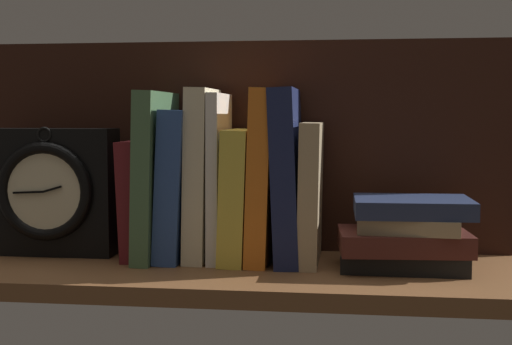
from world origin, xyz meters
The scene contains 13 objects.
ground_plane centered at (0.00, 0.00, -1.25)cm, with size 88.75×28.95×2.50cm, color brown.
back_panel centered at (0.00, 13.87, 16.87)cm, with size 88.75×1.20×33.75cm, color black.
book_maroon_dawkins centered at (-13.54, 4.82, 9.00)cm, with size 2.54×12.32×18.00cm, color maroon.
book_green_romantic centered at (-10.56, 4.82, 12.71)cm, with size 2.82×16.90×25.43cm, color #476B44.
book_blue_modern centered at (-7.03, 4.82, 11.32)cm, with size 3.64×14.44×22.64cm, color #2D4C8E.
book_cream_twain centered at (-3.34, 4.82, 12.93)cm, with size 3.13×12.89×25.87cm, color beige.
book_white_catcher centered at (-0.64, 4.82, 12.56)cm, with size 1.67×12.97×25.12cm, color silver.
book_yellow_seinlanguage centered at (2.35, 4.82, 9.87)cm, with size 3.70×15.21×19.74cm, color gold.
book_orange_pandolfini centered at (6.07, 4.82, 12.88)cm, with size 3.13×15.37×25.75cm, color orange.
book_navy_bierce centered at (9.71, 4.82, 12.89)cm, with size 3.56×15.97×25.79cm, color #192147.
book_tan_shortstories centered at (13.22, 4.82, 10.40)cm, with size 2.85×15.78×20.80cm, color tan.
framed_clock centered at (-27.23, 4.83, 9.99)cm, with size 19.83×7.41×20.13cm.
book_stack_side centered at (27.04, 1.27, 4.99)cm, with size 18.94×13.63×10.17cm.
Camera 1 is at (19.05, -101.89, 22.00)cm, focal length 50.52 mm.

